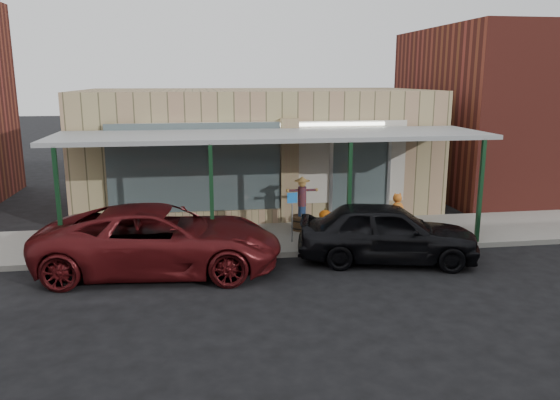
{
  "coord_description": "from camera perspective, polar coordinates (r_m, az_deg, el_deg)",
  "views": [
    {
      "loc": [
        -2.14,
        -11.43,
        4.62
      ],
      "look_at": [
        0.02,
        2.6,
        1.42
      ],
      "focal_mm": 35.0,
      "sensor_mm": 36.0,
      "label": 1
    }
  ],
  "objects": [
    {
      "name": "parked_sedan",
      "position": [
        14.18,
        11.13,
        -3.3
      ],
      "size": [
        4.81,
        2.77,
        1.58
      ],
      "rotation": [
        0.0,
        0.0,
        1.35
      ],
      "color": "black",
      "rests_on": "ground"
    },
    {
      "name": "barrel_pumpkin",
      "position": [
        15.88,
        4.72,
        -2.65
      ],
      "size": [
        0.84,
        0.84,
        0.79
      ],
      "rotation": [
        0.0,
        0.0,
        -0.31
      ],
      "color": "#46321C",
      "rests_on": "sidewalk"
    },
    {
      "name": "block_buildings_near",
      "position": [
        21.06,
        2.64,
        10.35
      ],
      "size": [
        61.0,
        8.0,
        8.0
      ],
      "color": "maroon",
      "rests_on": "ground"
    },
    {
      "name": "ground",
      "position": [
        12.51,
        1.73,
        -8.98
      ],
      "size": [
        120.0,
        120.0,
        0.0
      ],
      "primitive_type": "plane",
      "color": "black",
      "rests_on": "ground"
    },
    {
      "name": "barrel_scarecrow",
      "position": [
        16.31,
        2.31,
        -1.24
      ],
      "size": [
        0.94,
        0.82,
        1.62
      ],
      "rotation": [
        0.0,
        0.0,
        -0.4
      ],
      "color": "#46321C",
      "rests_on": "sidewalk"
    },
    {
      "name": "handicap_sign",
      "position": [
        14.98,
        1.28,
        -1.09
      ],
      "size": [
        0.29,
        0.06,
        1.4
      ],
      "rotation": [
        0.0,
        0.0,
        0.14
      ],
      "color": "gray",
      "rests_on": "sidewalk"
    },
    {
      "name": "awning",
      "position": [
        15.23,
        -0.64,
        6.62
      ],
      "size": [
        12.0,
        3.0,
        3.04
      ],
      "color": "gray",
      "rests_on": "ground"
    },
    {
      "name": "car_maroon",
      "position": [
        13.49,
        -12.33,
        -4.03
      ],
      "size": [
        6.0,
        3.17,
        1.61
      ],
      "primitive_type": "imported",
      "rotation": [
        0.0,
        0.0,
        1.48
      ],
      "color": "#501012",
      "rests_on": "ground"
    },
    {
      "name": "sidewalk",
      "position": [
        15.85,
        -0.63,
        -3.97
      ],
      "size": [
        40.0,
        3.2,
        0.15
      ],
      "primitive_type": "cube",
      "color": "gray",
      "rests_on": "ground"
    },
    {
      "name": "storefront",
      "position": [
        19.87,
        -2.52,
        5.37
      ],
      "size": [
        12.0,
        6.25,
        4.2
      ],
      "color": "#998A5E",
      "rests_on": "ground"
    }
  ]
}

